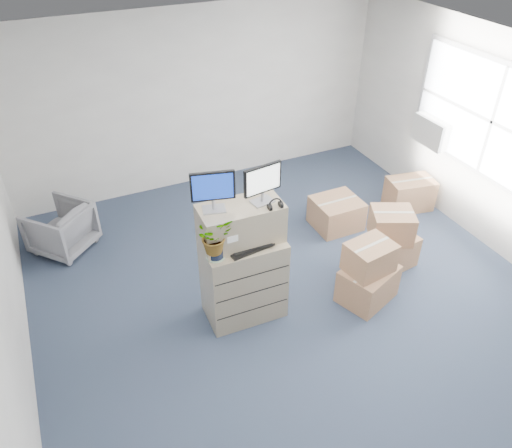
% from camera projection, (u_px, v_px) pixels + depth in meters
% --- Properties ---
extents(ground, '(7.00, 7.00, 0.00)m').
position_uv_depth(ground, '(302.00, 312.00, 5.96)').
color(ground, '#262F45').
rests_on(ground, ground).
extents(wall_back, '(6.00, 0.02, 2.80)m').
position_uv_depth(wall_back, '(198.00, 100.00, 7.75)').
color(wall_back, '#B7B3AD').
rests_on(wall_back, ground).
extents(window, '(0.07, 2.72, 1.52)m').
position_uv_depth(window, '(494.00, 122.00, 6.34)').
color(window, gray).
rests_on(window, wall_right).
extents(ac_unit, '(0.24, 0.60, 0.40)m').
position_uv_depth(ac_unit, '(433.00, 131.00, 7.27)').
color(ac_unit, silver).
rests_on(ac_unit, wall_right).
extents(filing_cabinet_lower, '(0.90, 0.57, 1.04)m').
position_uv_depth(filing_cabinet_lower, '(244.00, 279.00, 5.68)').
color(filing_cabinet_lower, tan).
rests_on(filing_cabinet_lower, ground).
extents(filing_cabinet_upper, '(0.90, 0.47, 0.44)m').
position_uv_depth(filing_cabinet_upper, '(241.00, 223.00, 5.28)').
color(filing_cabinet_upper, tan).
rests_on(filing_cabinet_upper, filing_cabinet_lower).
extents(monitor_left, '(0.44, 0.22, 0.44)m').
position_uv_depth(monitor_left, '(213.00, 189.00, 4.95)').
color(monitor_left, '#99999E').
rests_on(monitor_left, filing_cabinet_upper).
extents(monitor_right, '(0.44, 0.20, 0.43)m').
position_uv_depth(monitor_right, '(263.00, 182.00, 5.07)').
color(monitor_right, '#99999E').
rests_on(monitor_right, filing_cabinet_upper).
extents(headphones, '(0.15, 0.02, 0.15)m').
position_uv_depth(headphones, '(275.00, 204.00, 5.10)').
color(headphones, black).
rests_on(headphones, filing_cabinet_upper).
extents(keyboard, '(0.52, 0.27, 0.03)m').
position_uv_depth(keyboard, '(250.00, 247.00, 5.29)').
color(keyboard, black).
rests_on(keyboard, filing_cabinet_lower).
extents(mouse, '(0.10, 0.07, 0.03)m').
position_uv_depth(mouse, '(274.00, 240.00, 5.39)').
color(mouse, silver).
rests_on(mouse, filing_cabinet_lower).
extents(water_bottle, '(0.07, 0.07, 0.25)m').
position_uv_depth(water_bottle, '(249.00, 229.00, 5.37)').
color(water_bottle, '#92939A').
rests_on(water_bottle, filing_cabinet_lower).
extents(phone_dock, '(0.06, 0.05, 0.14)m').
position_uv_depth(phone_dock, '(236.00, 237.00, 5.38)').
color(phone_dock, silver).
rests_on(phone_dock, filing_cabinet_lower).
extents(external_drive, '(0.20, 0.16, 0.06)m').
position_uv_depth(external_drive, '(267.00, 228.00, 5.54)').
color(external_drive, black).
rests_on(external_drive, filing_cabinet_lower).
extents(tissue_box, '(0.27, 0.18, 0.09)m').
position_uv_depth(tissue_box, '(268.00, 225.00, 5.47)').
color(tissue_box, '#407EDC').
rests_on(tissue_box, external_drive).
extents(potted_plant, '(0.41, 0.45, 0.40)m').
position_uv_depth(potted_plant, '(215.00, 240.00, 5.04)').
color(potted_plant, '#90A888').
rests_on(potted_plant, filing_cabinet_lower).
extents(office_chair, '(0.98, 0.98, 0.74)m').
position_uv_depth(office_chair, '(60.00, 226.00, 6.76)').
color(office_chair, slate).
rests_on(office_chair, ground).
extents(cardboard_boxes, '(2.53, 2.12, 0.83)m').
position_uv_depth(cardboard_boxes, '(376.00, 233.00, 6.73)').
color(cardboard_boxes, '#9A6B4A').
rests_on(cardboard_boxes, ground).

